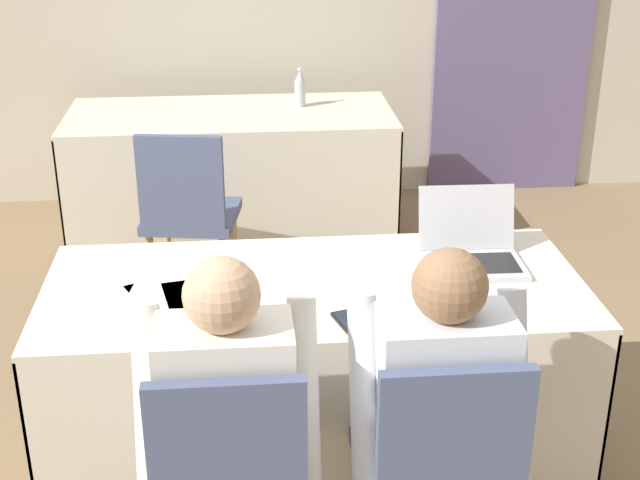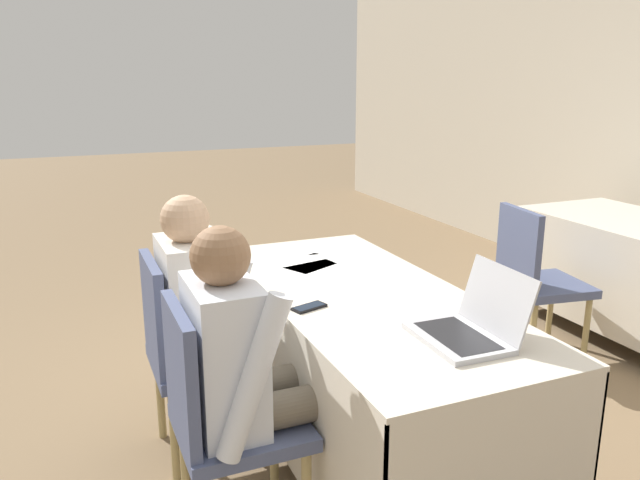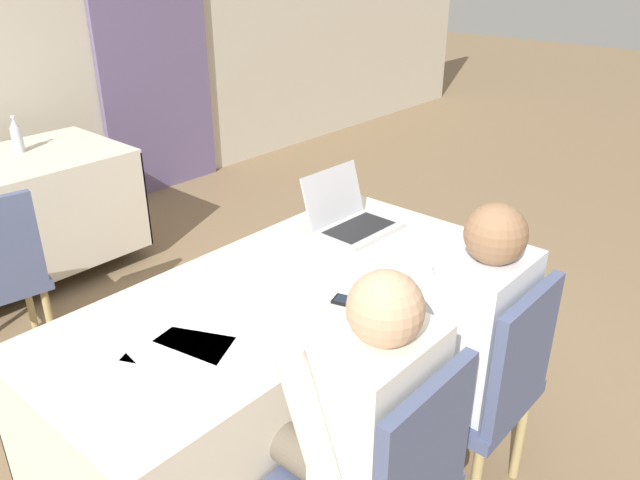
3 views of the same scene
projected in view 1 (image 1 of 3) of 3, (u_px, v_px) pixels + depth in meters
The scene contains 13 objects.
ground_plane at pixel (315, 466), 3.31m from camera, with size 24.00×24.00×0.00m, color #846B4C.
conference_table_near at pixel (315, 331), 3.08m from camera, with size 1.83×0.80×0.76m.
conference_table_far at pixel (231, 144), 5.07m from camera, with size 1.83×0.80×0.76m.
laptop at pixel (472, 251), 3.14m from camera, with size 0.35×0.32×0.25m.
cell_phone at pixel (348, 322), 2.75m from camera, with size 0.10×0.15×0.01m.
paper_beside_laptop at pixel (199, 298), 2.91m from camera, with size 0.27×0.33×0.00m.
paper_centre_table at pixel (96, 296), 2.92m from camera, with size 0.25×0.32×0.00m.
paper_left_edge at pixel (169, 296), 2.92m from camera, with size 0.32×0.36×0.00m.
water_bottle at pixel (300, 89), 5.08m from camera, with size 0.06×0.06×0.22m.
chair_near_right at pixel (440, 471), 2.49m from camera, with size 0.44×0.44×0.91m.
chair_far_spare at pixel (188, 209), 4.32m from camera, with size 0.50×0.50×0.91m.
person_checkered_shirt at pixel (228, 413), 2.47m from camera, with size 0.50×0.52×1.17m.
person_white_shirt at pixel (435, 402), 2.52m from camera, with size 0.50×0.52×1.17m.
Camera 1 is at (-0.23, -2.69, 2.09)m, focal length 50.00 mm.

